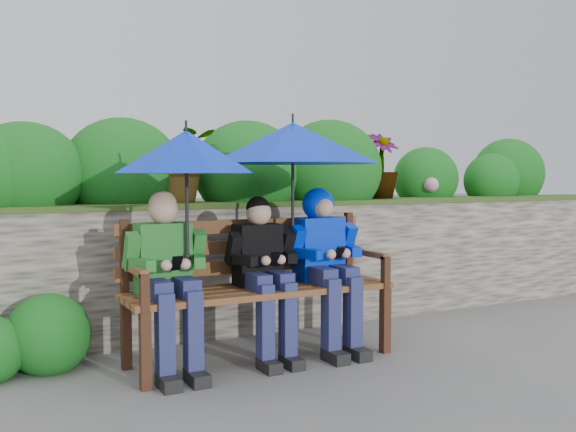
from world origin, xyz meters
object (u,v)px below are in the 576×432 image
boy_middle (264,267)px  park_bench (256,278)px  umbrella_right (293,143)px  boy_left (168,271)px  boy_right (325,254)px  umbrella_left (186,152)px

boy_middle → park_bench: bearing=103.2°
boy_middle → umbrella_right: (0.25, 0.06, 0.83)m
boy_left → boy_middle: bearing=0.4°
boy_middle → boy_right: boy_right is taller
park_bench → boy_right: size_ratio=1.58×
park_bench → boy_middle: boy_middle is taller
umbrella_left → umbrella_right: size_ratio=0.75×
boy_middle → boy_right: 0.49m
boy_right → umbrella_left: umbrella_left is taller
park_bench → umbrella_right: size_ratio=1.53×
boy_middle → umbrella_left: size_ratio=1.23×
boy_left → umbrella_left: umbrella_left is taller
park_bench → umbrella_left: (-0.52, -0.10, 0.84)m
boy_right → park_bench: bearing=171.7°
boy_left → boy_middle: (0.66, 0.00, -0.02)m
park_bench → boy_middle: 0.12m
park_bench → umbrella_left: bearing=-168.7°
boy_left → boy_right: bearing=0.6°
boy_right → boy_left: bearing=-179.4°
boy_left → umbrella_right: bearing=3.8°
park_bench → boy_right: boy_right is taller
umbrella_right → boy_right: bearing=-11.8°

